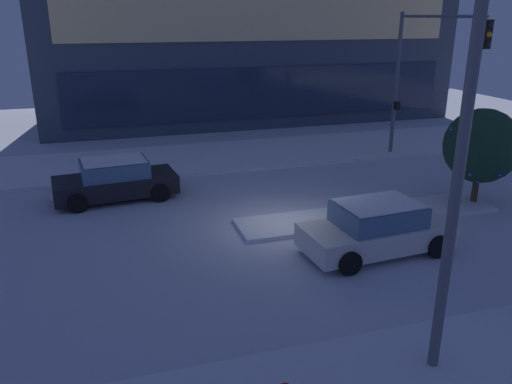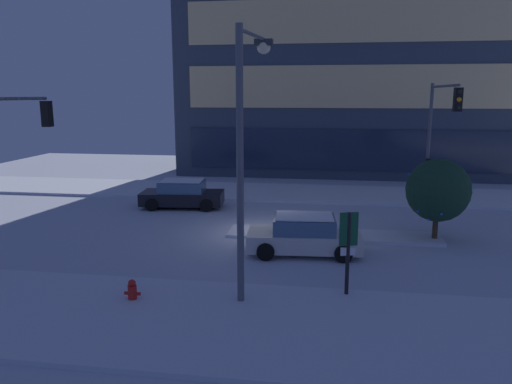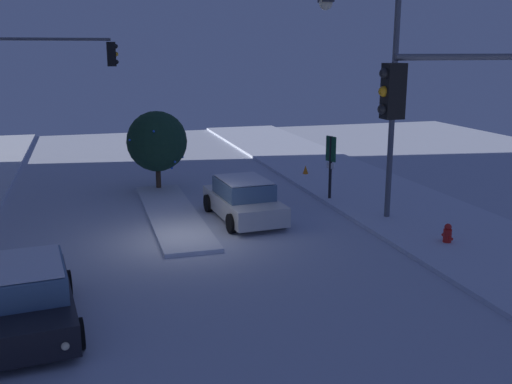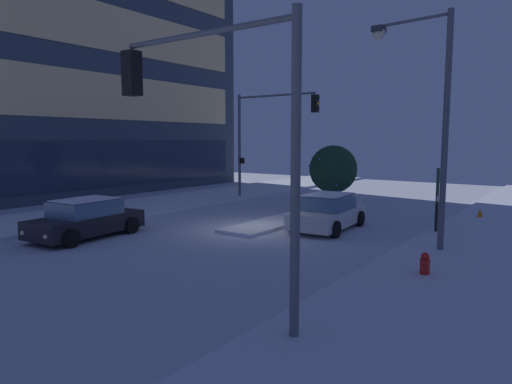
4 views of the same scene
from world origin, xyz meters
TOP-DOWN VIEW (x-y plane):
  - ground at (0.00, 0.00)m, footprint 52.00×52.00m
  - curb_strip_near at (0.00, -8.75)m, footprint 52.00×5.20m
  - median_strip at (2.95, -0.08)m, footprint 9.00×1.80m
  - car_near at (1.83, -2.51)m, footprint 4.48×2.30m
  - car_far at (-5.06, 4.29)m, footprint 4.57×2.42m
  - traffic_light_corner_near_left at (-8.30, -5.07)m, footprint 0.32×4.74m
  - traffic_light_corner_far_right at (8.01, 4.77)m, footprint 0.32×5.81m
  - street_lamp_arched at (0.36, -6.69)m, footprint 0.70×2.77m
  - fire_hydrant at (-2.88, -7.80)m, footprint 0.48×0.26m
  - parking_info_sign at (3.31, -6.50)m, footprint 0.54×0.22m
  - decorated_tree_median at (7.12, -0.12)m, footprint 2.60×2.57m
  - construction_cone at (8.03, -7.28)m, footprint 0.36×0.36m

SIDE VIEW (x-z plane):
  - ground at x=0.00m, z-range 0.00..0.00m
  - curb_strip_near at x=0.00m, z-range 0.00..0.14m
  - median_strip at x=2.95m, z-range 0.00..0.14m
  - construction_cone at x=8.03m, z-range 0.00..0.55m
  - fire_hydrant at x=-2.88m, z-range -0.02..0.72m
  - car_near at x=1.83m, z-range -0.04..1.46m
  - car_far at x=-5.06m, z-range -0.04..1.46m
  - parking_info_sign at x=3.31m, z-range 0.37..3.01m
  - decorated_tree_median at x=7.12m, z-range 0.43..3.88m
  - traffic_light_corner_near_left at x=-8.30m, z-range 1.22..7.27m
  - traffic_light_corner_far_right at x=8.01m, z-range 1.28..7.86m
  - street_lamp_arched at x=0.36m, z-range 1.17..8.98m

